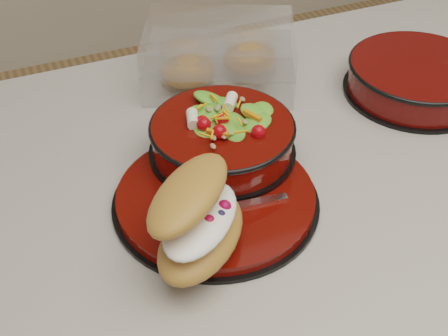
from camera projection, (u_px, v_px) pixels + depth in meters
name	position (u px, v px, depth m)	size (l,w,h in m)	color
island_counter	(299.00, 331.00, 1.20)	(1.24, 0.74, 0.90)	white
dinner_plate	(217.00, 198.00, 0.81)	(0.27, 0.27, 0.02)	black
salad_bowl	(222.00, 134.00, 0.85)	(0.20, 0.20, 0.09)	black
croissant	(199.00, 218.00, 0.71)	(0.17, 0.18, 0.09)	#BD7839
fork	(223.00, 209.00, 0.78)	(0.16, 0.03, 0.00)	silver
pastry_box	(219.00, 56.00, 1.02)	(0.29, 0.26, 0.09)	white
extra_bowl	(417.00, 77.00, 1.00)	(0.23, 0.23, 0.05)	black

